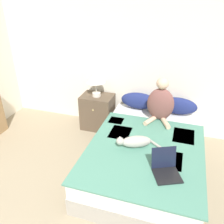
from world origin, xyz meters
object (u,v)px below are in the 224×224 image
pillow_far (178,106)px  table_lamp (96,78)px  bed (146,155)px  laptop_open (166,169)px  cat_tabby (135,142)px  person_sitting (161,103)px  pillow_near (139,101)px  nightstand (98,112)px

pillow_far → table_lamp: bearing=-176.3°
bed → laptop_open: bearing=-61.5°
bed → cat_tabby: 0.38m
cat_tabby → laptop_open: size_ratio=1.43×
bed → cat_tabby: bearing=-130.3°
person_sitting → laptop_open: (0.23, -1.19, -0.23)m
pillow_far → cat_tabby: pillow_far is taller
cat_tabby → laptop_open: bearing=115.6°
laptop_open → bed: bearing=93.7°
pillow_far → table_lamp: (-1.36, -0.09, 0.35)m
pillow_far → person_sitting: bearing=-132.7°
pillow_near → laptop_open: 1.60m
person_sitting → nightstand: bearing=169.6°
bed → pillow_near: bearing=109.0°
pillow_far → nightstand: 1.39m
person_sitting → laptop_open: 1.24m
pillow_near → pillow_far: same height
person_sitting → pillow_far: bearing=47.3°
nightstand → pillow_far: bearing=3.1°
pillow_far → person_sitting: 0.40m
nightstand → pillow_near: bearing=5.9°
bed → person_sitting: size_ratio=3.08×
bed → nightstand: (-1.04, 0.85, 0.09)m
bed → laptop_open: (0.30, -0.54, 0.29)m
pillow_near → laptop_open: bearing=-67.3°
bed → table_lamp: 1.52m
pillow_near → table_lamp: 0.81m
pillow_near → person_sitting: bearing=-35.8°
table_lamp → pillow_near: bearing=7.0°
laptop_open → pillow_near: bearing=87.8°
pillow_near → laptop_open: size_ratio=1.51×
bed → person_sitting: person_sitting is taller
cat_tabby → pillow_near: bearing=-104.0°
pillow_far → laptop_open: size_ratio=1.51×
bed → cat_tabby: (-0.14, -0.16, 0.31)m
pillow_near → table_lamp: bearing=-173.0°
person_sitting → table_lamp: 1.14m
pillow_near → table_lamp: table_lamp is taller
pillow_far → person_sitting: (-0.25, -0.28, 0.14)m
cat_tabby → nightstand: nightstand is taller
laptop_open → person_sitting: bearing=76.1°
laptop_open → nightstand: laptop_open is taller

